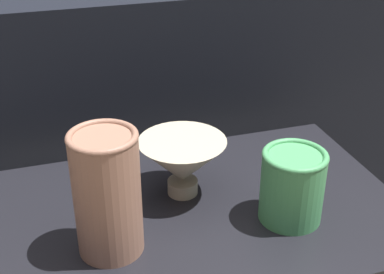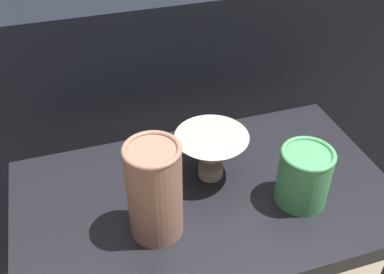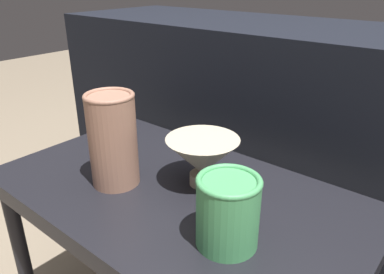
{
  "view_description": "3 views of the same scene",
  "coord_description": "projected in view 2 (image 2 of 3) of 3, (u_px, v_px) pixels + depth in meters",
  "views": [
    {
      "loc": [
        -0.2,
        -0.72,
        1.07
      ],
      "look_at": [
        0.05,
        0.07,
        0.62
      ],
      "focal_mm": 50.0,
      "sensor_mm": 36.0,
      "label": 1
    },
    {
      "loc": [
        -0.23,
        -0.63,
        1.2
      ],
      "look_at": [
        -0.01,
        0.08,
        0.62
      ],
      "focal_mm": 42.0,
      "sensor_mm": 36.0,
      "label": 2
    },
    {
      "loc": [
        0.46,
        -0.5,
        0.94
      ],
      "look_at": [
        0.02,
        0.03,
        0.64
      ],
      "focal_mm": 35.0,
      "sensor_mm": 36.0,
      "label": 3
    }
  ],
  "objects": [
    {
      "name": "table",
      "position": [
        206.0,
        213.0,
        0.98
      ],
      "size": [
        0.79,
        0.47,
        0.52
      ],
      "color": "black",
      "rests_on": "ground_plane"
    },
    {
      "name": "bowl",
      "position": [
        211.0,
        152.0,
        0.95
      ],
      "size": [
        0.16,
        0.16,
        0.11
      ],
      "color": "#B2A88E",
      "rests_on": "table"
    },
    {
      "name": "vase_textured_left",
      "position": [
        155.0,
        190.0,
        0.81
      ],
      "size": [
        0.1,
        0.1,
        0.2
      ],
      "color": "#996B56",
      "rests_on": "table"
    },
    {
      "name": "couch_backdrop",
      "position": [
        146.0,
        98.0,
        1.46
      ],
      "size": [
        1.75,
        0.5,
        0.8
      ],
      "color": "black",
      "rests_on": "ground_plane"
    },
    {
      "name": "vase_colorful_right",
      "position": [
        304.0,
        175.0,
        0.89
      ],
      "size": [
        0.11,
        0.11,
        0.13
      ],
      "color": "#47995B",
      "rests_on": "table"
    }
  ]
}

